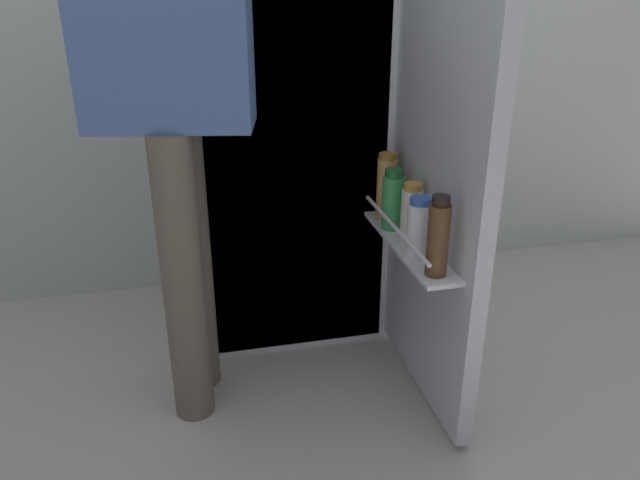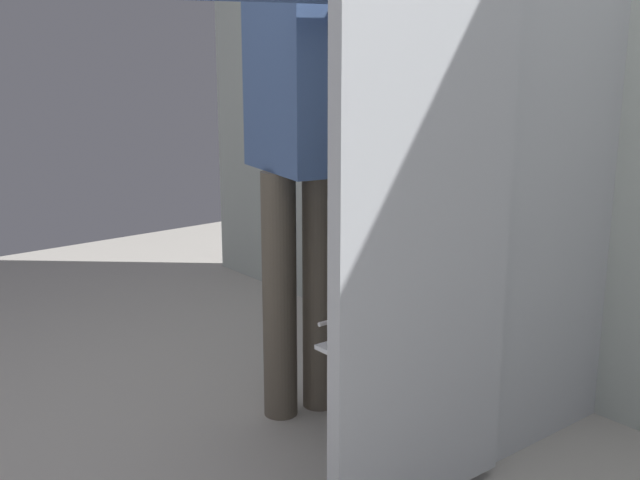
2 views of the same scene
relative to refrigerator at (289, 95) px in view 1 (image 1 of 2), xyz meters
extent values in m
plane|color=#B7B2A8|center=(-0.03, -0.51, -0.87)|extent=(6.55, 6.55, 0.00)
cube|color=silver|center=(-0.03, 0.05, 0.00)|extent=(0.65, 0.62, 1.75)
cube|color=white|center=(-0.03, -0.26, 0.00)|extent=(0.61, 0.01, 1.71)
cube|color=white|center=(-0.03, -0.21, 0.12)|extent=(0.57, 0.09, 0.01)
cube|color=silver|center=(0.32, -0.58, 0.01)|extent=(0.05, 0.64, 1.70)
cube|color=white|center=(0.25, -0.58, -0.35)|extent=(0.11, 0.55, 0.01)
cylinder|color=silver|center=(0.20, -0.58, -0.29)|extent=(0.01, 0.53, 0.01)
cylinder|color=tan|center=(0.25, -0.36, -0.24)|extent=(0.06, 0.06, 0.20)
cylinder|color=#996623|center=(0.25, -0.36, -0.14)|extent=(0.06, 0.06, 0.02)
cylinder|color=green|center=(0.24, -0.45, -0.26)|extent=(0.07, 0.07, 0.17)
cylinder|color=#195B28|center=(0.24, -0.45, -0.16)|extent=(0.06, 0.06, 0.02)
cylinder|color=white|center=(0.24, -0.67, -0.26)|extent=(0.07, 0.07, 0.15)
cylinder|color=#335BB2|center=(0.24, -0.67, -0.18)|extent=(0.06, 0.06, 0.02)
cylinder|color=brown|center=(0.24, -0.79, -0.24)|extent=(0.06, 0.06, 0.20)
cylinder|color=black|center=(0.24, -0.79, -0.13)|extent=(0.05, 0.05, 0.02)
cylinder|color=#DB4C47|center=(0.25, -0.44, -0.27)|extent=(0.07, 0.07, 0.15)
cylinder|color=#B22D28|center=(0.25, -0.44, -0.18)|extent=(0.05, 0.05, 0.02)
cylinder|color=#EDE5CC|center=(0.25, -0.57, -0.26)|extent=(0.06, 0.06, 0.16)
cylinder|color=#B78933|center=(0.25, -0.57, -0.17)|extent=(0.05, 0.05, 0.02)
cylinder|color=#665B4C|center=(-0.38, -0.37, -0.43)|extent=(0.12, 0.12, 0.88)
cylinder|color=#665B4C|center=(-0.41, -0.52, -0.43)|extent=(0.12, 0.12, 0.88)
cube|color=#4C6BA3|center=(-0.40, -0.45, 0.33)|extent=(0.47, 0.30, 0.63)
cylinder|color=#4C6BA3|center=(-0.36, -0.24, 0.30)|extent=(0.08, 0.08, 0.59)
camera|label=1|loc=(-0.38, -2.13, 0.39)|focal=34.36mm
camera|label=2|loc=(1.70, -2.05, 0.42)|focal=44.03mm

